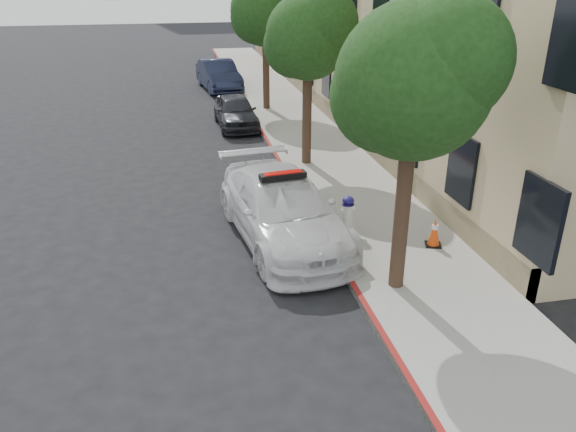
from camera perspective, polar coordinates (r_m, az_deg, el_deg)
The scene contains 11 objects.
ground at distance 12.85m, azimuth -4.67°, elevation -4.33°, with size 120.00×120.00×0.00m, color black.
sidewalk at distance 22.61m, azimuth 1.27°, elevation 8.58°, with size 3.20×50.00×0.15m, color gray.
curb_strip at distance 22.33m, azimuth -2.63°, elevation 8.36°, with size 0.12×50.00×0.15m, color maroon.
tree_near at distance 10.29m, azimuth 12.86°, elevation 13.31°, with size 2.92×2.82×5.62m.
tree_mid at distance 17.84m, azimuth 2.15°, elevation 17.80°, with size 2.77×2.64×5.43m.
tree_far at distance 25.64m, azimuth -2.27°, elevation 20.18°, with size 3.10×3.00×5.81m.
police_car at distance 13.35m, azimuth -0.52°, elevation 0.67°, with size 2.90×5.70×1.73m.
parked_car_mid at distance 23.51m, azimuth -5.34°, elevation 10.55°, with size 1.55×3.85×1.31m, color #202228.
parked_car_far at distance 31.14m, azimuth -7.05°, elevation 14.01°, with size 1.64×4.71×1.55m, color #141A33.
fire_hydrant at distance 13.64m, azimuth 6.07°, elevation 0.16°, with size 0.38×0.35×0.92m.
traffic_cone at distance 13.36m, azimuth 14.66°, elevation -1.59°, with size 0.45×0.45×0.69m.
Camera 1 is at (-1.22, -11.26, 6.08)m, focal length 35.00 mm.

